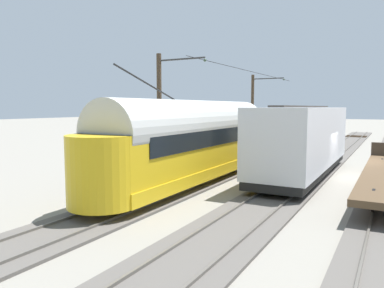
{
  "coord_description": "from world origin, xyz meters",
  "views": [
    {
      "loc": [
        -2.15,
        22.31,
        3.95
      ],
      "look_at": [
        7.73,
        4.39,
        1.91
      ],
      "focal_mm": 34.57,
      "sensor_mm": 36.0,
      "label": 1
    }
  ],
  "objects_px": {
    "catenary_pole_mid_near": "(161,112)",
    "spare_tie_stack": "(231,149)",
    "catenary_pole_foreground": "(253,110)",
    "vintage_streetcar": "(196,140)",
    "boxcar_adjacent": "(304,139)"
  },
  "relations": [
    {
      "from": "catenary_pole_mid_near",
      "to": "spare_tie_stack",
      "type": "bearing_deg",
      "value": -87.31
    },
    {
      "from": "catenary_pole_foreground",
      "to": "catenary_pole_mid_near",
      "type": "distance_m",
      "value": 15.82
    },
    {
      "from": "catenary_pole_foreground",
      "to": "catenary_pole_mid_near",
      "type": "relative_size",
      "value": 1.0
    },
    {
      "from": "vintage_streetcar",
      "to": "catenary_pole_foreground",
      "type": "xyz_separation_m",
      "value": [
        2.85,
        -16.85,
        1.42
      ]
    },
    {
      "from": "boxcar_adjacent",
      "to": "spare_tie_stack",
      "type": "distance_m",
      "value": 11.9
    },
    {
      "from": "boxcar_adjacent",
      "to": "vintage_streetcar",
      "type": "bearing_deg",
      "value": 42.74
    },
    {
      "from": "boxcar_adjacent",
      "to": "catenary_pole_mid_near",
      "type": "height_order",
      "value": "catenary_pole_mid_near"
    },
    {
      "from": "boxcar_adjacent",
      "to": "spare_tie_stack",
      "type": "relative_size",
      "value": 5.26
    },
    {
      "from": "catenary_pole_foreground",
      "to": "spare_tie_stack",
      "type": "distance_m",
      "value": 5.29
    },
    {
      "from": "boxcar_adjacent",
      "to": "spare_tie_stack",
      "type": "height_order",
      "value": "boxcar_adjacent"
    },
    {
      "from": "boxcar_adjacent",
      "to": "spare_tie_stack",
      "type": "bearing_deg",
      "value": -47.02
    },
    {
      "from": "boxcar_adjacent",
      "to": "catenary_pole_mid_near",
      "type": "bearing_deg",
      "value": 23.35
    },
    {
      "from": "catenary_pole_mid_near",
      "to": "spare_tie_stack",
      "type": "distance_m",
      "value": 12.31
    },
    {
      "from": "vintage_streetcar",
      "to": "spare_tie_stack",
      "type": "xyz_separation_m",
      "value": [
        3.41,
        -12.84,
        -1.99
      ]
    },
    {
      "from": "vintage_streetcar",
      "to": "catenary_pole_mid_near",
      "type": "xyz_separation_m",
      "value": [
        2.85,
        -1.03,
        1.42
      ]
    }
  ]
}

